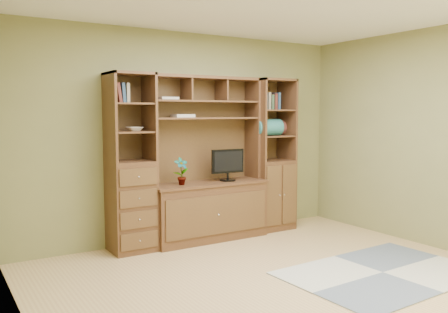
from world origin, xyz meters
TOP-DOWN VIEW (x-y plane):
  - room at (0.00, 0.00)m, footprint 4.60×4.10m
  - center_hutch at (0.14, 1.73)m, footprint 1.54×0.53m
  - left_tower at (-0.86, 1.77)m, footprint 0.50×0.45m
  - right_tower at (1.17, 1.77)m, footprint 0.55×0.45m
  - rug at (0.98, -0.30)m, footprint 1.98×1.36m
  - monitor at (0.41, 1.70)m, footprint 0.46×0.22m
  - orchid at (-0.25, 1.70)m, footprint 0.18×0.12m
  - magazines at (-0.16, 1.82)m, footprint 0.25×0.18m
  - bowl at (-0.81, 1.77)m, footprint 0.19×0.19m
  - blanket_teal at (1.06, 1.73)m, footprint 0.39×0.22m
  - blanket_red at (1.24, 1.85)m, footprint 0.37×0.20m

SIDE VIEW (x-z plane):
  - rug at x=0.98m, z-range 0.00..0.01m
  - orchid at x=-0.25m, z-range 0.73..1.06m
  - monitor at x=0.41m, z-range 0.73..1.29m
  - center_hutch at x=0.14m, z-range 0.00..2.05m
  - left_tower at x=-0.86m, z-range 0.00..2.05m
  - right_tower at x=1.17m, z-range 0.00..2.05m
  - room at x=0.00m, z-range -0.02..2.62m
  - blanket_red at x=1.24m, z-range 1.29..1.49m
  - blanket_teal at x=1.06m, z-range 1.29..1.51m
  - bowl at x=-0.81m, z-range 1.39..1.44m
  - magazines at x=-0.16m, z-range 1.54..1.58m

